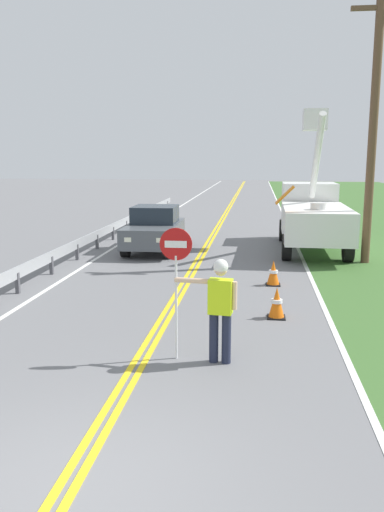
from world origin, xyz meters
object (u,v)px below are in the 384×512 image
object	(u,v)px
stop_sign_paddle	(176,264)
traffic_cone_mid	(273,273)
oncoming_sedan_nearest	(154,229)
utility_pole_near	(373,125)
flagger_worker	(220,304)
traffic_cone_lead	(277,303)
utility_bucket_truck	(312,213)

from	to	relation	value
stop_sign_paddle	traffic_cone_mid	world-z (taller)	stop_sign_paddle
stop_sign_paddle	oncoming_sedan_nearest	size ratio (longest dim) A/B	0.56
oncoming_sedan_nearest	utility_pole_near	distance (m)	8.47
flagger_worker	utility_pole_near	xyz separation A→B (m)	(4.27, 9.36, 3.48)
traffic_cone_lead	stop_sign_paddle	bearing A→B (deg)	-125.09
stop_sign_paddle	traffic_cone_mid	size ratio (longest dim) A/B	3.33
stop_sign_paddle	traffic_cone_lead	distance (m)	3.48
flagger_worker	utility_pole_near	distance (m)	10.86
flagger_worker	traffic_cone_mid	xyz separation A→B (m)	(1.08, 5.74, -0.71)
utility_pole_near	flagger_worker	bearing A→B (deg)	-114.51
flagger_worker	utility_bucket_truck	distance (m)	12.28
flagger_worker	utility_bucket_truck	xyz separation A→B (m)	(2.72, 11.97, 0.36)
traffic_cone_lead	oncoming_sedan_nearest	bearing A→B (deg)	118.50
flagger_worker	oncoming_sedan_nearest	distance (m)	11.14
utility_bucket_truck	traffic_cone_mid	distance (m)	6.52
utility_bucket_truck	flagger_worker	bearing A→B (deg)	-102.81
flagger_worker	traffic_cone_lead	bearing A→B (deg)	68.35
utility_bucket_truck	utility_pole_near	xyz separation A→B (m)	(1.55, -2.61, 3.12)
utility_pole_near	oncoming_sedan_nearest	bearing A→B (deg)	170.23
utility_pole_near	traffic_cone_lead	size ratio (longest dim) A/B	12.41
utility_bucket_truck	utility_pole_near	size ratio (longest dim) A/B	0.79
stop_sign_paddle	traffic_cone_mid	distance (m)	6.11
utility_bucket_truck	traffic_cone_mid	xyz separation A→B (m)	(-1.64, -6.22, -1.07)
utility_bucket_truck	utility_pole_near	distance (m)	4.35
utility_bucket_truck	oncoming_sedan_nearest	world-z (taller)	utility_bucket_truck
flagger_worker	traffic_cone_lead	distance (m)	2.99
stop_sign_paddle	utility_pole_near	size ratio (longest dim) A/B	0.27
flagger_worker	traffic_cone_mid	size ratio (longest dim) A/B	2.61
utility_pole_near	traffic_cone_lead	world-z (taller)	utility_pole_near
stop_sign_paddle	traffic_cone_lead	world-z (taller)	stop_sign_paddle
utility_pole_near	traffic_cone_lead	bearing A→B (deg)	-115.63
stop_sign_paddle	oncoming_sedan_nearest	bearing A→B (deg)	103.22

